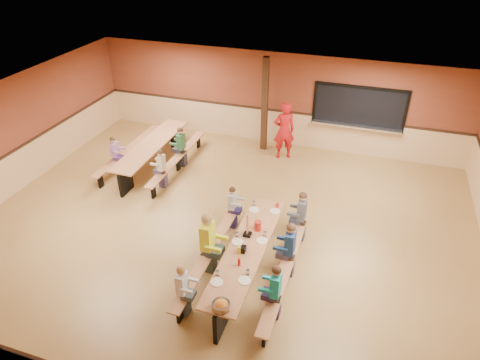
% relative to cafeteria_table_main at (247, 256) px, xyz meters
% --- Properties ---
extents(ground, '(12.00, 12.00, 0.00)m').
position_rel_cafeteria_table_main_xyz_m(ground, '(-1.02, 1.31, -0.53)').
color(ground, olive).
rests_on(ground, ground).
extents(room_envelope, '(12.04, 10.04, 3.02)m').
position_rel_cafeteria_table_main_xyz_m(room_envelope, '(-1.02, 1.31, 0.16)').
color(room_envelope, brown).
rests_on(room_envelope, ground).
extents(kitchen_pass_through, '(2.78, 0.28, 1.38)m').
position_rel_cafeteria_table_main_xyz_m(kitchen_pass_through, '(1.58, 6.27, 0.96)').
color(kitchen_pass_through, black).
rests_on(kitchen_pass_through, ground).
extents(structural_post, '(0.18, 0.18, 3.00)m').
position_rel_cafeteria_table_main_xyz_m(structural_post, '(-1.22, 5.71, 0.97)').
color(structural_post, '#331D11').
rests_on(structural_post, ground).
extents(cafeteria_table_main, '(1.91, 3.70, 0.74)m').
position_rel_cafeteria_table_main_xyz_m(cafeteria_table_main, '(0.00, 0.00, 0.00)').
color(cafeteria_table_main, '#A66A41').
rests_on(cafeteria_table_main, ground).
extents(cafeteria_table_second, '(1.91, 3.70, 0.74)m').
position_rel_cafeteria_table_main_xyz_m(cafeteria_table_second, '(-4.09, 3.56, 0.00)').
color(cafeteria_table_second, '#A66A41').
rests_on(cafeteria_table_second, ground).
extents(seated_child_white_left, '(0.35, 0.28, 1.16)m').
position_rel_cafeteria_table_main_xyz_m(seated_child_white_left, '(-0.83, -1.34, 0.06)').
color(seated_child_white_left, silver).
rests_on(seated_child_white_left, ground).
extents(seated_adult_yellow, '(0.48, 0.39, 1.43)m').
position_rel_cafeteria_table_main_xyz_m(seated_adult_yellow, '(-0.83, -0.08, 0.19)').
color(seated_adult_yellow, yellow).
rests_on(seated_adult_yellow, ground).
extents(seated_child_grey_left, '(0.32, 0.27, 1.12)m').
position_rel_cafeteria_table_main_xyz_m(seated_child_grey_left, '(-0.83, 1.48, 0.03)').
color(seated_child_grey_left, '#B0B0B0').
rests_on(seated_child_grey_left, ground).
extents(seated_child_teal_right, '(0.37, 0.31, 1.22)m').
position_rel_cafeteria_table_main_xyz_m(seated_child_teal_right, '(0.83, -0.87, 0.08)').
color(seated_child_teal_right, teal).
rests_on(seated_child_teal_right, ground).
extents(seated_child_navy_right, '(0.41, 0.33, 1.28)m').
position_rel_cafeteria_table_main_xyz_m(seated_child_navy_right, '(0.83, 0.32, 0.12)').
color(seated_child_navy_right, navy).
rests_on(seated_child_navy_right, ground).
extents(seated_child_char_right, '(0.39, 0.32, 1.26)m').
position_rel_cafeteria_table_main_xyz_m(seated_child_char_right, '(0.83, 1.55, 0.10)').
color(seated_child_char_right, '#45484E').
rests_on(seated_child_char_right, ground).
extents(seated_child_purple_sec, '(0.34, 0.28, 1.14)m').
position_rel_cafeteria_table_main_xyz_m(seated_child_purple_sec, '(-4.92, 2.87, 0.05)').
color(seated_child_purple_sec, '#9E6798').
rests_on(seated_child_purple_sec, ground).
extents(seated_child_green_sec, '(0.38, 0.31, 1.23)m').
position_rel_cafeteria_table_main_xyz_m(seated_child_green_sec, '(-3.27, 3.87, 0.09)').
color(seated_child_green_sec, '#31673D').
rests_on(seated_child_green_sec, ground).
extents(seated_child_tan_sec, '(0.33, 0.27, 1.14)m').
position_rel_cafeteria_table_main_xyz_m(seated_child_tan_sec, '(-3.27, 2.59, 0.04)').
color(seated_child_tan_sec, '#BFBC99').
rests_on(seated_child_tan_sec, ground).
extents(standing_woman, '(0.79, 0.69, 1.83)m').
position_rel_cafeteria_table_main_xyz_m(standing_woman, '(-0.49, 5.34, 0.39)').
color(standing_woman, red).
rests_on(standing_woman, ground).
extents(punch_pitcher, '(0.16, 0.16, 0.22)m').
position_rel_cafeteria_table_main_xyz_m(punch_pitcher, '(0.04, 0.63, 0.32)').
color(punch_pitcher, '#B52418').
rests_on(punch_pitcher, cafeteria_table_main).
extents(chip_bowl, '(0.32, 0.32, 0.15)m').
position_rel_cafeteria_table_main_xyz_m(chip_bowl, '(0.05, -1.65, 0.29)').
color(chip_bowl, orange).
rests_on(chip_bowl, cafeteria_table_main).
extents(napkin_dispenser, '(0.10, 0.14, 0.13)m').
position_rel_cafeteria_table_main_xyz_m(napkin_dispenser, '(-0.03, -0.14, 0.28)').
color(napkin_dispenser, black).
rests_on(napkin_dispenser, cafeteria_table_main).
extents(condiment_mustard, '(0.06, 0.06, 0.17)m').
position_rel_cafeteria_table_main_xyz_m(condiment_mustard, '(-0.09, -0.21, 0.30)').
color(condiment_mustard, yellow).
rests_on(condiment_mustard, cafeteria_table_main).
extents(condiment_ketchup, '(0.06, 0.06, 0.17)m').
position_rel_cafeteria_table_main_xyz_m(condiment_ketchup, '(0.01, -0.54, 0.30)').
color(condiment_ketchup, '#B2140F').
rests_on(condiment_ketchup, cafeteria_table_main).
extents(table_paddle, '(0.16, 0.16, 0.56)m').
position_rel_cafeteria_table_main_xyz_m(table_paddle, '(-0.10, 0.38, 0.35)').
color(table_paddle, black).
rests_on(table_paddle, cafeteria_table_main).
extents(place_settings, '(0.65, 3.30, 0.11)m').
position_rel_cafeteria_table_main_xyz_m(place_settings, '(0.00, 0.00, 0.27)').
color(place_settings, beige).
rests_on(place_settings, cafeteria_table_main).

